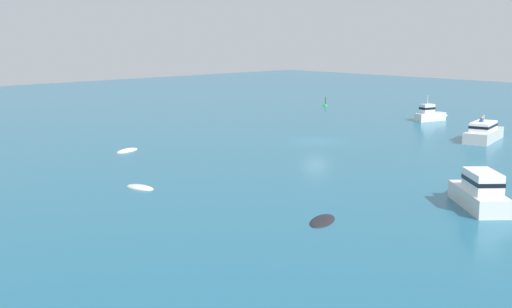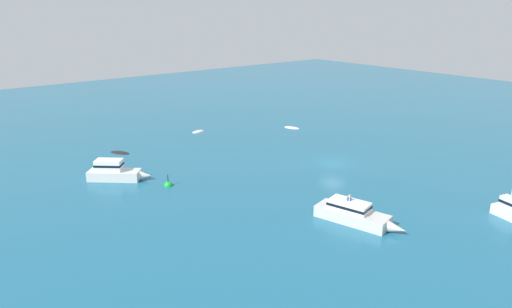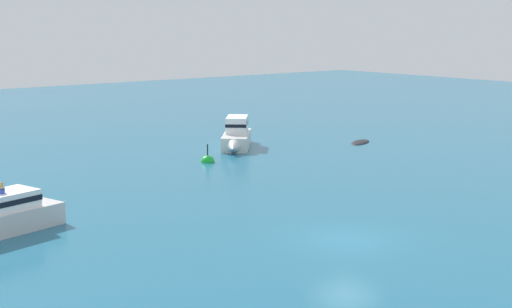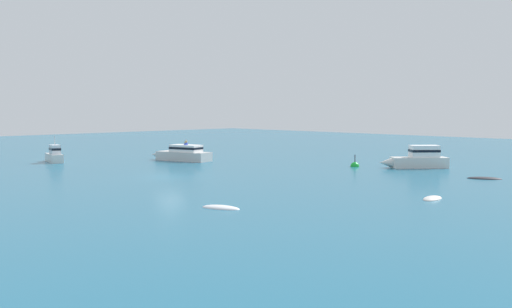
{
  "view_description": "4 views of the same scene",
  "coord_description": "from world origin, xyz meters",
  "px_view_note": "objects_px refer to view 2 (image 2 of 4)",
  "views": [
    {
      "loc": [
        46.09,
        40.69,
        9.94
      ],
      "look_at": [
        12.35,
        5.14,
        1.05
      ],
      "focal_mm": 48.18,
      "sensor_mm": 36.0,
      "label": 1
    },
    {
      "loc": [
        -34.1,
        39.06,
        17.47
      ],
      "look_at": [
        6.8,
        6.12,
        0.69
      ],
      "focal_mm": 32.5,
      "sensor_mm": 36.0,
      "label": 2
    },
    {
      "loc": [
        -22.38,
        -21.74,
        9.14
      ],
      "look_at": [
        6.93,
        14.74,
        0.92
      ],
      "focal_mm": 53.43,
      "sensor_mm": 36.0,
      "label": 3
    },
    {
      "loc": [
        42.0,
        -31.1,
        6.05
      ],
      "look_at": [
        0.41,
        9.88,
        1.43
      ],
      "focal_mm": 42.79,
      "sensor_mm": 36.0,
      "label": 4
    }
  ],
  "objects_px": {
    "motor_cruiser_1": "(115,172)",
    "mooring_buoy": "(168,186)",
    "tender": "(198,132)",
    "launch": "(354,214)",
    "tender_1": "(120,153)",
    "dinghy": "(292,128)"
  },
  "relations": [
    {
      "from": "tender",
      "to": "motor_cruiser_1",
      "type": "bearing_deg",
      "value": -157.81
    },
    {
      "from": "tender_1",
      "to": "motor_cruiser_1",
      "type": "relative_size",
      "value": 0.51
    },
    {
      "from": "motor_cruiser_1",
      "to": "launch",
      "type": "distance_m",
      "value": 25.24
    },
    {
      "from": "motor_cruiser_1",
      "to": "mooring_buoy",
      "type": "bearing_deg",
      "value": -13.73
    },
    {
      "from": "dinghy",
      "to": "mooring_buoy",
      "type": "bearing_deg",
      "value": 90.08
    },
    {
      "from": "dinghy",
      "to": "mooring_buoy",
      "type": "distance_m",
      "value": 27.58
    },
    {
      "from": "tender_1",
      "to": "mooring_buoy",
      "type": "relative_size",
      "value": 1.84
    },
    {
      "from": "motor_cruiser_1",
      "to": "mooring_buoy",
      "type": "height_order",
      "value": "motor_cruiser_1"
    },
    {
      "from": "tender",
      "to": "motor_cruiser_1",
      "type": "height_order",
      "value": "motor_cruiser_1"
    },
    {
      "from": "dinghy",
      "to": "tender",
      "type": "relative_size",
      "value": 1.14
    },
    {
      "from": "tender",
      "to": "launch",
      "type": "bearing_deg",
      "value": -110.31
    },
    {
      "from": "dinghy",
      "to": "motor_cruiser_1",
      "type": "bearing_deg",
      "value": 78.63
    },
    {
      "from": "tender",
      "to": "motor_cruiser_1",
      "type": "xyz_separation_m",
      "value": [
        -11.25,
        17.25,
        0.88
      ]
    },
    {
      "from": "mooring_buoy",
      "to": "motor_cruiser_1",
      "type": "bearing_deg",
      "value": 34.63
    },
    {
      "from": "dinghy",
      "to": "launch",
      "type": "relative_size",
      "value": 0.34
    },
    {
      "from": "motor_cruiser_1",
      "to": "mooring_buoy",
      "type": "relative_size",
      "value": 3.62
    },
    {
      "from": "dinghy",
      "to": "mooring_buoy",
      "type": "relative_size",
      "value": 1.62
    },
    {
      "from": "tender",
      "to": "mooring_buoy",
      "type": "relative_size",
      "value": 1.43
    },
    {
      "from": "tender_1",
      "to": "launch",
      "type": "relative_size",
      "value": 0.38
    },
    {
      "from": "tender",
      "to": "motor_cruiser_1",
      "type": "distance_m",
      "value": 20.61
    },
    {
      "from": "motor_cruiser_1",
      "to": "launch",
      "type": "xyz_separation_m",
      "value": [
        -22.37,
        -11.69,
        -0.12
      ]
    },
    {
      "from": "tender_1",
      "to": "motor_cruiser_1",
      "type": "xyz_separation_m",
      "value": [
        -8.65,
        4.14,
        0.88
      ]
    }
  ]
}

